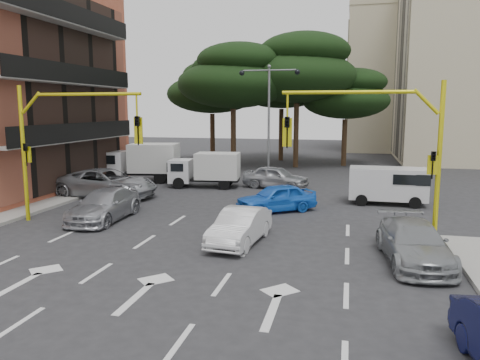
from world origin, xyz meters
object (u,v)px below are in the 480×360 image
object	(u,v)px
car_silver_parked	(414,243)
car_blue_compact	(276,198)
signal_mast_left	(58,135)
street_lamp_center	(269,102)
car_silver_cross_a	(107,183)
signal_mast_right	(388,140)
box_truck_a	(141,163)
car_silver_wagon	(104,205)
box_truck_b	(205,170)
van_white	(388,186)
car_silver_cross_b	(276,177)
car_white_hatch	(240,226)

from	to	relation	value
car_silver_parked	car_blue_compact	bearing A→B (deg)	123.72
signal_mast_left	street_lamp_center	bearing A→B (deg)	64.09
street_lamp_center	car_silver_cross_a	distance (m)	12.26
signal_mast_right	car_silver_parked	world-z (taller)	signal_mast_right
car_silver_parked	box_truck_a	distance (m)	21.32
car_silver_wagon	car_silver_parked	bearing A→B (deg)	-14.84
car_silver_cross_a	car_silver_parked	world-z (taller)	car_silver_cross_a
car_silver_cross_a	box_truck_b	size ratio (longest dim) A/B	1.30
box_truck_b	car_silver_parked	bearing A→B (deg)	-144.98
signal_mast_left	street_lamp_center	size ratio (longest dim) A/B	0.77
signal_mast_right	van_white	distance (m)	8.08
car_silver_cross_b	van_white	bearing A→B (deg)	-104.76
car_white_hatch	car_silver_cross_a	bearing A→B (deg)	149.30
box_truck_a	signal_mast_right	bearing A→B (deg)	-136.45
signal_mast_left	street_lamp_center	distance (m)	15.65
car_silver_cross_b	car_silver_parked	distance (m)	14.78
street_lamp_center	car_silver_cross_b	size ratio (longest dim) A/B	1.87
car_blue_compact	car_silver_wagon	bearing A→B (deg)	-99.42
car_blue_compact	car_silver_parked	distance (m)	8.62
car_silver_cross_a	car_silver_parked	size ratio (longest dim) A/B	1.26
van_white	box_truck_b	size ratio (longest dim) A/B	0.87
signal_mast_left	car_silver_wagon	world-z (taller)	signal_mast_left
car_silver_cross_a	van_white	xyz separation A→B (m)	(15.37, 1.68, 0.17)
car_white_hatch	car_silver_cross_a	world-z (taller)	car_silver_cross_a
street_lamp_center	car_silver_parked	distance (m)	18.53
car_blue_compact	box_truck_b	size ratio (longest dim) A/B	0.88
signal_mast_right	car_white_hatch	distance (m)	6.30
car_silver_parked	box_truck_a	world-z (taller)	box_truck_a
signal_mast_right	box_truck_a	distance (m)	19.47
car_silver_wagon	box_truck_b	distance (m)	9.69
van_white	signal_mast_left	bearing A→B (deg)	-61.07
signal_mast_left	car_silver_wagon	bearing A→B (deg)	29.72
car_silver_cross_b	box_truck_a	distance (m)	9.58
street_lamp_center	car_silver_parked	world-z (taller)	street_lamp_center
car_silver_cross_a	signal_mast_left	bearing A→B (deg)	-163.68
car_white_hatch	signal_mast_left	bearing A→B (deg)	177.39
signal_mast_right	car_silver_wagon	size ratio (longest dim) A/B	1.27
car_blue_compact	van_white	xyz separation A→B (m)	(5.44, 3.13, 0.31)
car_silver_wagon	box_truck_a	distance (m)	11.33
car_silver_cross_b	van_white	distance (m)	7.38
street_lamp_center	box_truck_a	world-z (taller)	street_lamp_center
car_white_hatch	car_silver_cross_a	size ratio (longest dim) A/B	0.68
signal_mast_left	car_silver_cross_a	size ratio (longest dim) A/B	1.03
car_silver_wagon	car_silver_cross_a	bearing A→B (deg)	116.65
car_silver_cross_b	box_truck_b	size ratio (longest dim) A/B	0.93
signal_mast_right	car_silver_cross_b	distance (m)	12.84
signal_mast_left	car_blue_compact	xyz separation A→B (m)	(8.85, 4.38, -3.21)
signal_mast_left	car_silver_cross_b	distance (m)	13.86
car_blue_compact	car_silver_wagon	size ratio (longest dim) A/B	0.84
signal_mast_left	box_truck_b	size ratio (longest dim) A/B	1.33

